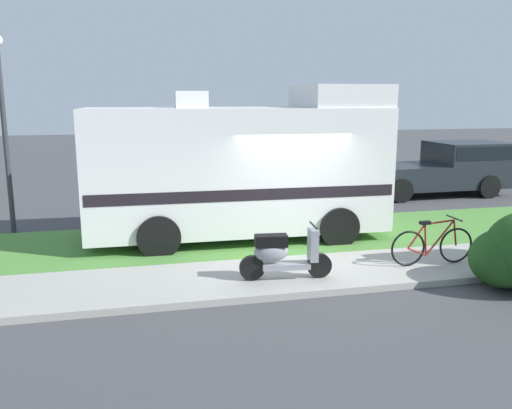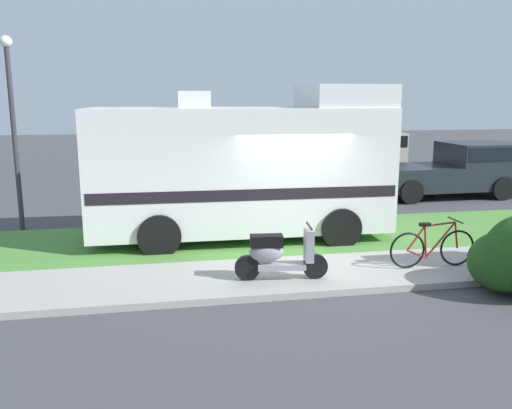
{
  "view_description": "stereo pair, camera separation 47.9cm",
  "coord_description": "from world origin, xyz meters",
  "views": [
    {
      "loc": [
        -3.29,
        -10.01,
        3.24
      ],
      "look_at": [
        -0.88,
        0.3,
        1.1
      ],
      "focal_mm": 37.16,
      "sensor_mm": 36.0,
      "label": 1
    },
    {
      "loc": [
        -2.82,
        -10.1,
        3.24
      ],
      "look_at": [
        -0.88,
        0.3,
        1.1
      ],
      "focal_mm": 37.16,
      "sensor_mm": 36.0,
      "label": 2
    }
  ],
  "objects": [
    {
      "name": "ground_plane",
      "position": [
        0.0,
        0.0,
        0.0
      ],
      "size": [
        80.0,
        80.0,
        0.0
      ],
      "primitive_type": "plane",
      "color": "#424244"
    },
    {
      "name": "pickup_truck_far",
      "position": [
        4.76,
        9.85,
        1.0
      ],
      "size": [
        5.13,
        2.23,
        1.89
      ],
      "color": "#B7B29E",
      "rests_on": "ground"
    },
    {
      "name": "grass_strip",
      "position": [
        0.0,
        1.5,
        0.04
      ],
      "size": [
        24.0,
        3.4,
        0.08
      ],
      "color": "#4C8438",
      "rests_on": "ground"
    },
    {
      "name": "scooter",
      "position": [
        -0.83,
        -1.5,
        0.58
      ],
      "size": [
        1.63,
        0.51,
        0.97
      ],
      "color": "black",
      "rests_on": "ground"
    },
    {
      "name": "sidewalk",
      "position": [
        0.0,
        -1.2,
        0.06
      ],
      "size": [
        24.0,
        2.0,
        0.12
      ],
      "color": "#9E9B93",
      "rests_on": "ground"
    },
    {
      "name": "bicycle",
      "position": [
        2.17,
        -1.35,
        0.5
      ],
      "size": [
        1.69,
        0.52,
        0.9
      ],
      "color": "black",
      "rests_on": "ground"
    },
    {
      "name": "street_lamp_post",
      "position": [
        -6.21,
        3.6,
        2.8
      ],
      "size": [
        0.28,
        0.28,
        4.66
      ],
      "color": "#333338",
      "rests_on": "ground"
    },
    {
      "name": "motorhome_rv",
      "position": [
        -0.89,
        1.76,
        1.68
      ],
      "size": [
        6.71,
        2.66,
        3.52
      ],
      "color": "silver",
      "rests_on": "ground"
    },
    {
      "name": "pickup_truck_near",
      "position": [
        6.95,
        5.88,
        0.95
      ],
      "size": [
        5.33,
        2.23,
        1.77
      ],
      "color": "#1E2328",
      "rests_on": "ground"
    }
  ]
}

